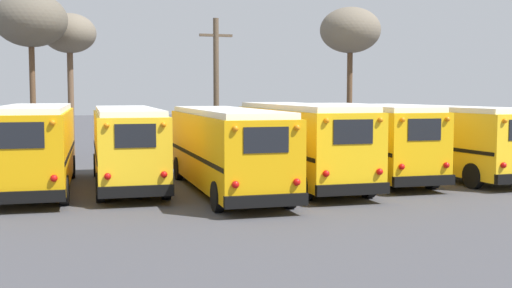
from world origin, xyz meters
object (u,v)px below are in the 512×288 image
at_px(school_bus_2, 226,147).
at_px(school_bus_5, 433,137).
at_px(school_bus_3, 300,141).
at_px(utility_pole, 216,87).
at_px(school_bus_1, 127,144).
at_px(bare_tree_2, 31,21).
at_px(bare_tree_1, 69,36).
at_px(school_bus_0, 35,145).
at_px(school_bus_4, 365,138).
at_px(bare_tree_0, 350,31).

distance_m(school_bus_2, school_bus_5, 10.21).
distance_m(school_bus_3, utility_pole, 10.23).
height_order(school_bus_1, school_bus_5, school_bus_5).
height_order(school_bus_5, utility_pole, utility_pole).
height_order(school_bus_1, school_bus_2, school_bus_1).
height_order(utility_pole, bare_tree_2, bare_tree_2).
distance_m(school_bus_3, bare_tree_1, 17.30).
relative_size(school_bus_2, utility_pole, 1.36).
distance_m(school_bus_0, school_bus_1, 3.33).
bearing_deg(bare_tree_2, school_bus_5, -32.98).
height_order(school_bus_2, school_bus_4, school_bus_4).
distance_m(school_bus_1, school_bus_4, 10.00).
bearing_deg(school_bus_1, school_bus_5, -1.34).
distance_m(school_bus_4, bare_tree_1, 18.47).
relative_size(school_bus_1, school_bus_4, 0.95).
relative_size(school_bus_1, school_bus_5, 0.87).
distance_m(school_bus_3, school_bus_5, 6.73).
distance_m(utility_pole, bare_tree_2, 10.21).
relative_size(bare_tree_0, bare_tree_1, 1.08).
height_order(school_bus_2, bare_tree_2, bare_tree_2).
xyz_separation_m(school_bus_5, bare_tree_2, (-17.03, 11.05, 5.68)).
bearing_deg(bare_tree_1, school_bus_2, -71.75).
bearing_deg(utility_pole, school_bus_2, -102.06).
distance_m(school_bus_2, bare_tree_0, 18.10).
bearing_deg(school_bus_0, bare_tree_2, 91.98).
bearing_deg(school_bus_1, school_bus_4, -2.04).
bearing_deg(bare_tree_0, utility_pole, -167.27).
distance_m(school_bus_4, bare_tree_2, 18.51).
xyz_separation_m(school_bus_4, school_bus_5, (3.33, 0.05, -0.04)).
distance_m(school_bus_0, school_bus_4, 13.33).
height_order(school_bus_2, bare_tree_0, bare_tree_0).
relative_size(school_bus_0, school_bus_4, 0.96).
relative_size(school_bus_1, bare_tree_0, 1.09).
relative_size(school_bus_0, school_bus_1, 1.01).
relative_size(school_bus_0, school_bus_2, 0.93).
bearing_deg(school_bus_1, bare_tree_0, 36.26).
bearing_deg(school_bus_2, school_bus_0, 160.59).
xyz_separation_m(school_bus_1, school_bus_5, (13.32, -0.31, 0.00)).
height_order(school_bus_1, school_bus_4, school_bus_4).
relative_size(school_bus_3, school_bus_4, 1.04).
relative_size(school_bus_2, school_bus_5, 0.94).
bearing_deg(school_bus_5, school_bus_4, -179.21).
relative_size(school_bus_3, bare_tree_0, 1.19).
relative_size(school_bus_0, school_bus_3, 0.92).
distance_m(school_bus_2, bare_tree_2, 15.94).
relative_size(school_bus_2, school_bus_4, 1.03).
height_order(school_bus_0, bare_tree_1, bare_tree_1).
bearing_deg(bare_tree_2, school_bus_3, -49.22).
distance_m(school_bus_0, utility_pole, 12.73).
distance_m(school_bus_1, bare_tree_2, 12.70).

